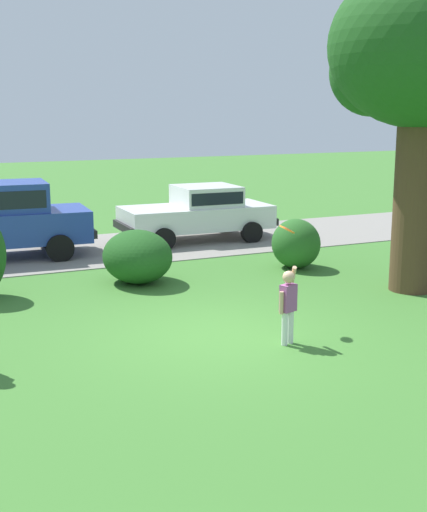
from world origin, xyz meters
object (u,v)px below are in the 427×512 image
Objects in this scene: oak_tree_large at (426,60)px; frisbee at (287,229)px; parked_sedan at (199,211)px; child_thrower at (288,301)px.

frisbee is at bearing -162.90° from oak_tree_large.
parked_sedan is (-1.89, 6.89, -3.81)m from oak_tree_large.
oak_tree_large is at bearing 17.10° from frisbee.
frisbee is (0.43, 0.81, 1.00)m from child_thrower.
child_thrower is 4.58× the size of frisbee.
oak_tree_large is at bearing 25.08° from child_thrower.
oak_tree_large is 5.07× the size of child_thrower.
parked_sedan is at bearing 75.32° from child_thrower.
frisbee is at bearing -103.19° from parked_sedan.
parked_sedan is 15.79× the size of frisbee.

